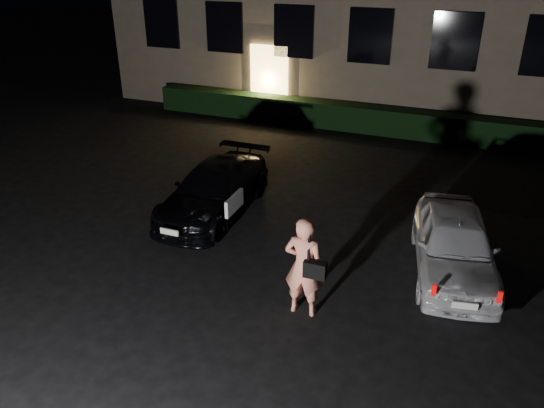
% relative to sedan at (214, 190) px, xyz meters
% --- Properties ---
extents(ground, '(80.00, 80.00, 0.00)m').
position_rel_sedan_xyz_m(ground, '(1.69, -3.28, -0.56)').
color(ground, black).
rests_on(ground, ground).
extents(hedge, '(15.00, 0.70, 0.85)m').
position_rel_sedan_xyz_m(hedge, '(1.69, 7.22, -0.13)').
color(hedge, black).
rests_on(hedge, ground).
extents(sedan, '(1.72, 3.94, 1.11)m').
position_rel_sedan_xyz_m(sedan, '(0.00, 0.00, 0.00)').
color(sedan, black).
rests_on(sedan, ground).
extents(hatch, '(2.06, 3.73, 1.20)m').
position_rel_sedan_xyz_m(hatch, '(5.35, -0.53, 0.04)').
color(hatch, silver).
rests_on(hatch, ground).
extents(man, '(0.75, 0.45, 1.80)m').
position_rel_sedan_xyz_m(man, '(3.15, -2.78, 0.35)').
color(man, '#FF9374').
rests_on(man, ground).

